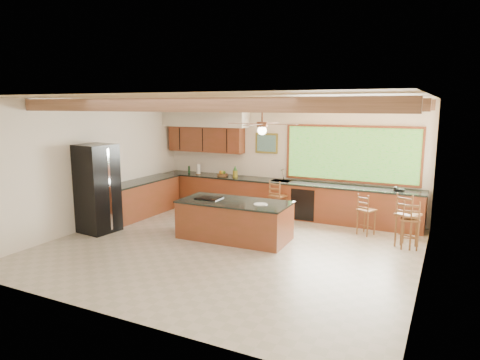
% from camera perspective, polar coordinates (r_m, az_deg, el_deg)
% --- Properties ---
extents(ground, '(7.20, 7.20, 0.00)m').
position_cam_1_polar(ground, '(8.80, -1.53, -9.00)').
color(ground, '#BDAF9D').
rests_on(ground, ground).
extents(room_shell, '(7.27, 6.54, 3.02)m').
position_cam_1_polar(room_shell, '(9.00, -0.59, 5.85)').
color(room_shell, white).
rests_on(room_shell, ground).
extents(counter_run, '(7.12, 3.10, 1.25)m').
position_cam_1_polar(counter_run, '(11.20, 0.82, -2.39)').
color(counter_run, brown).
rests_on(counter_run, ground).
extents(island, '(2.41, 1.19, 0.85)m').
position_cam_1_polar(island, '(9.26, -0.75, -5.33)').
color(island, brown).
rests_on(island, ground).
extents(refrigerator, '(0.85, 0.83, 2.00)m').
position_cam_1_polar(refrigerator, '(10.20, -18.56, -1.07)').
color(refrigerator, black).
rests_on(refrigerator, ground).
extents(bar_stool_a, '(0.43, 0.43, 1.02)m').
position_cam_1_polar(bar_stool_a, '(10.70, 4.97, -2.23)').
color(bar_stool_a, brown).
rests_on(bar_stool_a, ground).
extents(bar_stool_b, '(0.44, 0.45, 0.94)m').
position_cam_1_polar(bar_stool_b, '(9.85, 16.47, -3.98)').
color(bar_stool_b, brown).
rests_on(bar_stool_b, ground).
extents(bar_stool_c, '(0.53, 0.53, 1.13)m').
position_cam_1_polar(bar_stool_c, '(9.24, 21.46, -4.45)').
color(bar_stool_c, brown).
rests_on(bar_stool_c, ground).
extents(bar_stool_d, '(0.41, 0.41, 1.01)m').
position_cam_1_polar(bar_stool_d, '(9.19, 21.72, -5.01)').
color(bar_stool_d, brown).
rests_on(bar_stool_d, ground).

